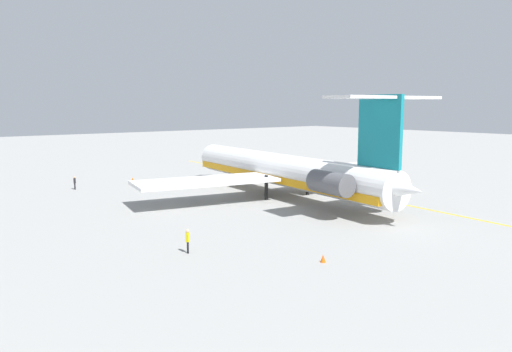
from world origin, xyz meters
TOP-DOWN VIEW (x-y plane):
  - ground at (0.00, 0.00)m, footprint 297.53×297.53m
  - main_jetliner at (-0.78, 8.28)m, footprint 40.70×35.97m
  - ground_crew_near_nose at (19.95, -7.10)m, footprint 0.43×0.28m
  - ground_crew_near_tail at (18.48, -13.75)m, footprint 0.30×0.35m
  - ground_crew_portside at (-12.90, 29.21)m, footprint 0.45×0.29m
  - ground_crew_starboard at (20.50, 26.32)m, footprint 0.44×0.28m
  - safety_cone_nose at (-20.62, 22.94)m, footprint 0.40×0.40m
  - safety_cone_wingtip at (22.67, 17.30)m, footprint 0.40×0.40m
  - taxiway_centreline at (0.35, 0.21)m, footprint 80.65×6.73m

SIDE VIEW (x-z plane):
  - ground at x=0.00m, z-range 0.00..0.00m
  - taxiway_centreline at x=0.35m, z-range 0.00..0.01m
  - safety_cone_nose at x=-20.62m, z-range 0.00..0.55m
  - safety_cone_wingtip at x=22.67m, z-range 0.00..0.55m
  - ground_crew_near_tail at x=18.48m, z-range 0.23..1.93m
  - ground_crew_near_nose at x=19.95m, z-range 0.23..1.96m
  - ground_crew_starboard at x=20.50m, z-range 0.24..2.00m
  - ground_crew_portside at x=-12.90m, z-range 0.24..2.08m
  - main_jetliner at x=-0.78m, z-range -2.69..9.16m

